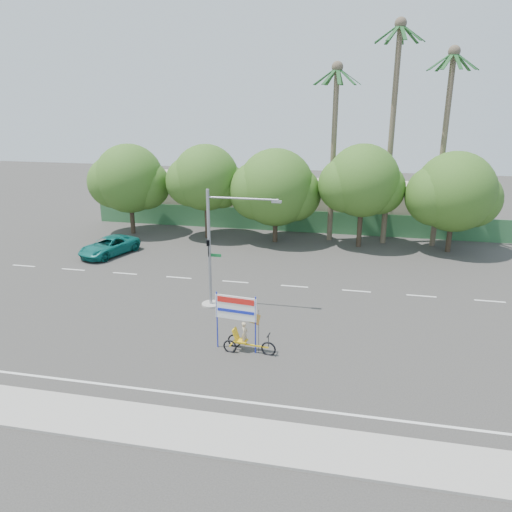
# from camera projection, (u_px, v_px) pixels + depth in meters

# --- Properties ---
(ground) EXTENTS (120.00, 120.00, 0.00)m
(ground) POSITION_uv_depth(u_px,v_px,m) (235.00, 340.00, 25.65)
(ground) COLOR #33302D
(ground) RESTS_ON ground
(sidewalk_near) EXTENTS (50.00, 2.40, 0.12)m
(sidewalk_near) POSITION_uv_depth(u_px,v_px,m) (187.00, 430.00, 18.65)
(sidewalk_near) COLOR gray
(sidewalk_near) RESTS_ON ground
(fence) EXTENTS (38.00, 0.08, 2.00)m
(fence) POSITION_uv_depth(u_px,v_px,m) (292.00, 221.00, 45.34)
(fence) COLOR #336B3D
(fence) RESTS_ON ground
(building_left) EXTENTS (12.00, 8.00, 4.00)m
(building_left) POSITION_uv_depth(u_px,v_px,m) (202.00, 196.00, 51.15)
(building_left) COLOR #BCAC96
(building_left) RESTS_ON ground
(building_right) EXTENTS (14.00, 8.00, 3.60)m
(building_right) POSITION_uv_depth(u_px,v_px,m) (382.00, 206.00, 47.73)
(building_right) COLOR #BCAC96
(building_right) RESTS_ON ground
(tree_far_left) EXTENTS (7.14, 6.00, 7.96)m
(tree_far_left) POSITION_uv_depth(u_px,v_px,m) (129.00, 181.00, 43.64)
(tree_far_left) COLOR #473828
(tree_far_left) RESTS_ON ground
(tree_left) EXTENTS (6.66, 5.60, 8.07)m
(tree_left) POSITION_uv_depth(u_px,v_px,m) (205.00, 180.00, 42.19)
(tree_left) COLOR #473828
(tree_left) RESTS_ON ground
(tree_center) EXTENTS (7.62, 6.40, 7.85)m
(tree_center) POSITION_uv_depth(u_px,v_px,m) (275.00, 190.00, 41.21)
(tree_center) COLOR #473828
(tree_center) RESTS_ON ground
(tree_right) EXTENTS (6.90, 5.80, 8.36)m
(tree_right) POSITION_uv_depth(u_px,v_px,m) (362.00, 183.00, 39.61)
(tree_right) COLOR #473828
(tree_right) RESTS_ON ground
(tree_far_right) EXTENTS (7.38, 6.20, 7.94)m
(tree_far_right) POSITION_uv_depth(u_px,v_px,m) (454.00, 194.00, 38.44)
(tree_far_right) COLOR #473828
(tree_far_right) RESTS_ON ground
(palm_tall) EXTENTS (3.73, 3.79, 17.45)m
(palm_tall) POSITION_uv_depth(u_px,v_px,m) (393.00, 115.00, 38.98)
(palm_tall) COLOR #70604C
(palm_tall) RESTS_ON ground
(palm_mid) EXTENTS (3.73, 3.79, 15.45)m
(palm_mid) POSITION_uv_depth(u_px,v_px,m) (445.00, 129.00, 38.54)
(palm_mid) COLOR #70604C
(palm_mid) RESTS_ON ground
(palm_short) EXTENTS (3.73, 3.79, 14.45)m
(palm_short) POSITION_uv_depth(u_px,v_px,m) (334.00, 135.00, 40.35)
(palm_short) COLOR #70604C
(palm_short) RESTS_ON ground
(traffic_signal) EXTENTS (4.72, 1.10, 7.00)m
(traffic_signal) POSITION_uv_depth(u_px,v_px,m) (215.00, 259.00, 28.87)
(traffic_signal) COLOR gray
(traffic_signal) RESTS_ON ground
(trike_billboard) EXTENTS (3.06, 0.84, 3.01)m
(trike_billboard) POSITION_uv_depth(u_px,v_px,m) (242.00, 328.00, 24.17)
(trike_billboard) COLOR black
(trike_billboard) RESTS_ON ground
(pickup_truck) EXTENTS (3.87, 5.51, 1.40)m
(pickup_truck) POSITION_uv_depth(u_px,v_px,m) (109.00, 246.00, 38.88)
(pickup_truck) COLOR #0E6860
(pickup_truck) RESTS_ON ground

